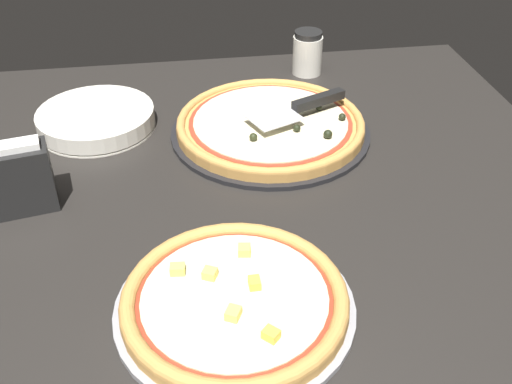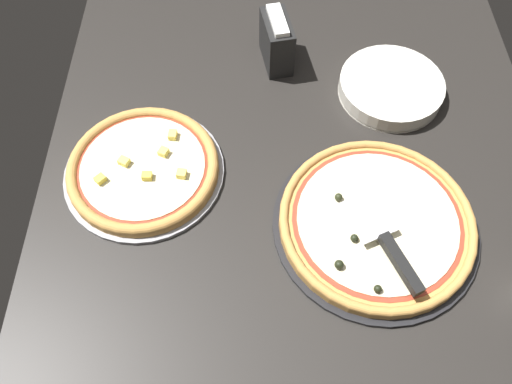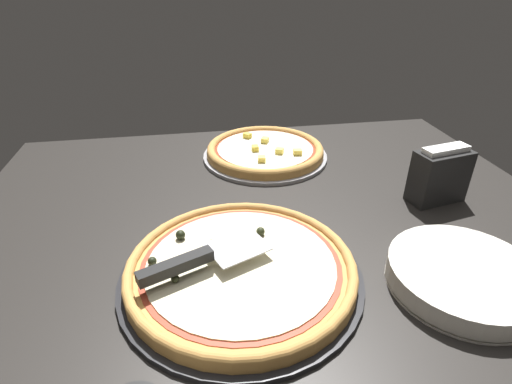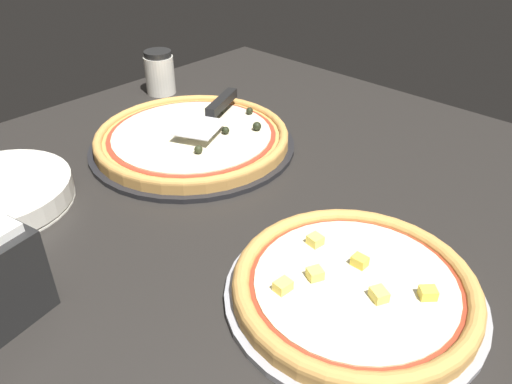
# 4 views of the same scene
# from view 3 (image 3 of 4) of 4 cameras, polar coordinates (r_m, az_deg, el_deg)

# --- Properties ---
(ground_plane) EXTENTS (1.35, 1.15, 0.04)m
(ground_plane) POSITION_cam_3_polar(r_m,az_deg,el_deg) (0.87, 2.26, -5.65)
(ground_plane) COLOR black
(pizza_pan_front) EXTENTS (0.43, 0.43, 0.01)m
(pizza_pan_front) POSITION_cam_3_polar(r_m,az_deg,el_deg) (0.73, -2.12, -11.85)
(pizza_pan_front) COLOR black
(pizza_pan_front) RESTS_ON ground_plane
(pizza_front) EXTENTS (0.40, 0.40, 0.04)m
(pizza_front) POSITION_cam_3_polar(r_m,az_deg,el_deg) (0.71, -2.17, -10.63)
(pizza_front) COLOR #C68E47
(pizza_front) RESTS_ON pizza_pan_front
(pizza_pan_back) EXTENTS (0.36, 0.36, 0.01)m
(pizza_pan_back) POSITION_cam_3_polar(r_m,az_deg,el_deg) (1.16, 1.30, 5.22)
(pizza_pan_back) COLOR #939399
(pizza_pan_back) RESTS_ON ground_plane
(pizza_back) EXTENTS (0.33, 0.33, 0.03)m
(pizza_back) POSITION_cam_3_polar(r_m,az_deg,el_deg) (1.15, 1.31, 6.03)
(pizza_back) COLOR #C68E47
(pizza_back) RESTS_ON pizza_pan_back
(serving_spatula) EXTENTS (0.23, 0.14, 0.02)m
(serving_spatula) POSITION_cam_3_polar(r_m,az_deg,el_deg) (0.68, -9.03, -9.65)
(serving_spatula) COLOR silver
(serving_spatula) RESTS_ON pizza_front
(plate_stack) EXTENTS (0.25, 0.25, 0.04)m
(plate_stack) POSITION_cam_3_polar(r_m,az_deg,el_deg) (0.78, 27.47, -10.66)
(plate_stack) COLOR silver
(plate_stack) RESTS_ON ground_plane
(napkin_holder) EXTENTS (0.14, 0.09, 0.14)m
(napkin_holder) POSITION_cam_3_polar(r_m,az_deg,el_deg) (1.01, 24.75, 2.18)
(napkin_holder) COLOR black
(napkin_holder) RESTS_ON ground_plane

